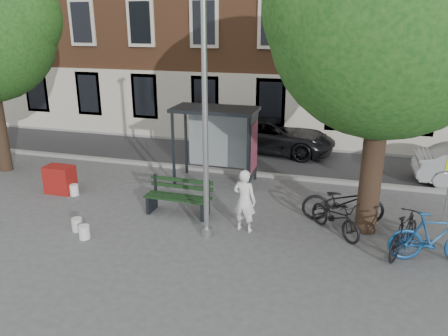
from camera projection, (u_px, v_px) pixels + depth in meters
ground at (207, 236)px, 11.47m from camera, size 90.00×90.00×0.00m
road at (260, 159)px, 17.84m from camera, size 40.00×4.00×0.01m
curb_near at (249, 173)px, 16.00m from camera, size 40.00×0.25×0.12m
curb_far at (269, 145)px, 19.64m from camera, size 40.00×0.25×0.12m
lamppost at (205, 133)px, 10.58m from camera, size 0.28×0.35×6.11m
tree_right at (391, 9)px, 9.88m from camera, size 5.76×5.60×8.20m
bus_shelter at (227, 128)px, 14.75m from camera, size 2.85×1.45×2.62m
painter at (244, 201)px, 11.52m from camera, size 0.69×0.51×1.72m
bench at (179, 199)px, 12.68m from camera, size 1.96×0.67×1.00m
bike_a at (343, 202)px, 12.12m from camera, size 2.31×1.03×1.18m
bike_b at (435, 238)px, 10.05m from camera, size 2.13×0.90×1.24m
bike_c at (335, 217)px, 11.46m from camera, size 1.74×1.79×0.97m
bike_d at (404, 234)px, 10.42m from camera, size 1.21×1.84×1.08m
car_dark at (274, 135)px, 18.67m from camera, size 5.39×2.96×1.43m
red_stand at (60, 179)px, 14.25m from camera, size 0.90×0.60×0.90m
bucket_a at (84, 232)px, 11.28m from camera, size 0.34×0.34×0.36m
bucket_b at (77, 224)px, 11.70m from camera, size 0.36×0.36×0.36m
bucket_c at (74, 190)px, 14.10m from camera, size 0.37×0.37×0.36m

